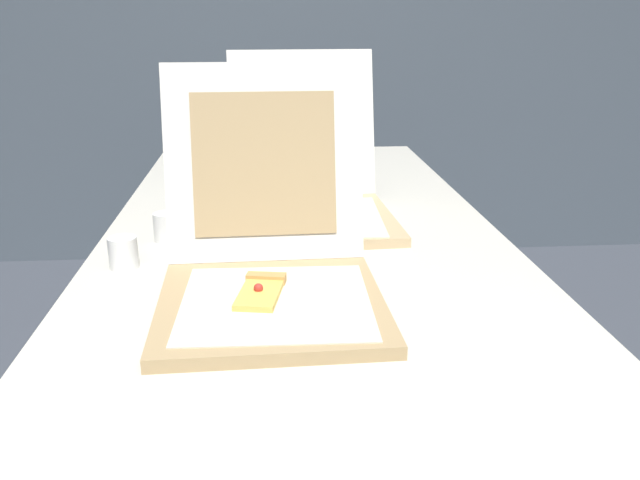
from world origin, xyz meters
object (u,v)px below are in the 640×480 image
at_px(cup_white_near_center, 123,253).
at_px(table, 305,263).
at_px(cup_white_mid, 167,227).
at_px(pizza_box_middle, 311,197).
at_px(pizza_box_front, 270,270).

bearing_deg(cup_white_near_center, table, 18.99).
bearing_deg(table, cup_white_mid, 172.98).
xyz_separation_m(table, pizza_box_middle, (0.02, 0.18, 0.10)).
distance_m(pizza_box_front, cup_white_mid, 0.40).
bearing_deg(cup_white_near_center, pizza_box_middle, 37.80).
height_order(pizza_box_front, pizza_box_middle, pizza_box_front).
relative_size(cup_white_near_center, cup_white_mid, 1.00).
xyz_separation_m(pizza_box_front, cup_white_near_center, (-0.28, 0.18, -0.02)).
height_order(table, pizza_box_front, pizza_box_front).
relative_size(pizza_box_front, pizza_box_middle, 0.97).
relative_size(table, pizza_box_front, 4.61).
relative_size(pizza_box_middle, cup_white_mid, 7.72).
distance_m(pizza_box_middle, cup_white_mid, 0.35).
relative_size(table, pizza_box_middle, 4.46).
bearing_deg(pizza_box_middle, pizza_box_front, -104.97).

